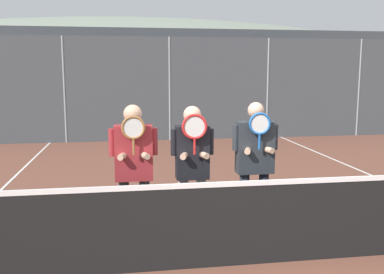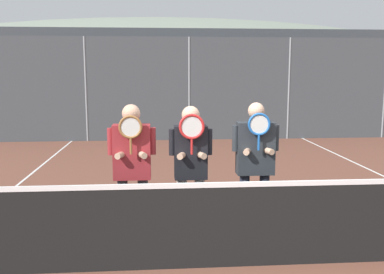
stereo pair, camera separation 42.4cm
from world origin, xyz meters
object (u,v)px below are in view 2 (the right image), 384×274
car_center (327,103)px  player_leftmost (132,162)px  player_center_left (191,163)px  car_left_of_center (198,104)px  player_center_right (255,159)px  car_far_left (63,106)px

car_center → player_leftmost: bearing=-121.8°
player_leftmost → car_center: size_ratio=0.43×
player_center_left → car_left_of_center: player_center_left is taller
player_leftmost → player_center_left: size_ratio=1.01×
player_center_right → car_left_of_center: player_center_right is taller
car_far_left → player_center_left: bearing=-70.7°
player_center_right → car_center: bearing=64.1°
player_center_left → car_center: (6.29, 11.31, -0.12)m
player_center_right → car_far_left: bearing=113.1°
player_leftmost → player_center_left: (0.73, 0.00, -0.02)m
player_center_left → car_far_left: (-4.11, 11.74, -0.19)m
player_center_right → player_center_left: bearing=-172.8°
player_center_left → car_left_of_center: size_ratio=0.39×
player_center_left → player_center_right: player_center_right is taller
player_center_left → car_left_of_center: (1.16, 11.66, -0.15)m
car_far_left → car_left_of_center: (5.27, -0.07, 0.04)m
car_center → car_far_left: bearing=177.6°
player_center_right → car_far_left: player_center_right is taller
player_leftmost → car_left_of_center: 11.82m
car_far_left → car_left_of_center: bearing=-0.8°
player_center_right → car_left_of_center: 11.56m
player_leftmost → player_center_left: bearing=0.2°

